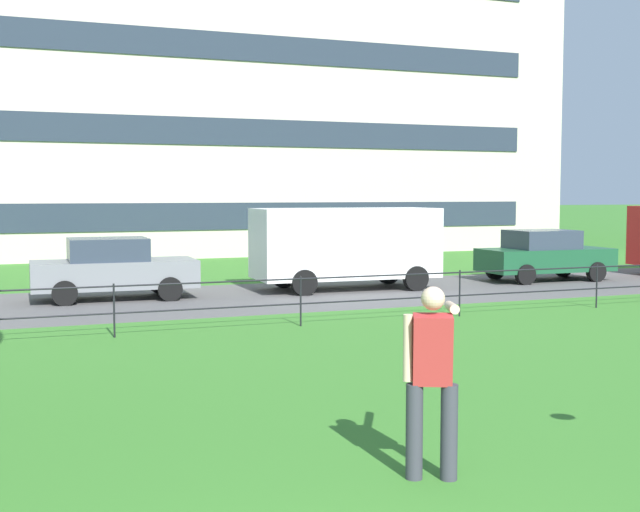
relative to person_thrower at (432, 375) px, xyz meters
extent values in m
cube|color=#565454|center=(-1.77, 13.48, -0.97)|extent=(80.00, 6.05, 0.01)
cylinder|color=black|center=(-1.77, 8.76, -0.48)|extent=(0.04, 0.04, 1.00)
cylinder|color=black|center=(1.87, 8.76, -0.48)|extent=(0.04, 0.04, 1.00)
cylinder|color=black|center=(5.52, 8.76, -0.48)|extent=(0.04, 0.04, 1.00)
cylinder|color=black|center=(9.17, 8.76, -0.48)|extent=(0.04, 0.04, 1.00)
cylinder|color=black|center=(-1.77, 8.76, -0.53)|extent=(36.45, 0.03, 0.03)
cylinder|color=black|center=(-1.77, 8.76, -0.03)|extent=(36.45, 0.03, 0.03)
cylinder|color=#383842|center=(-0.15, 0.06, -0.53)|extent=(0.16, 0.16, 0.90)
cylinder|color=#383842|center=(0.14, -0.08, -0.53)|extent=(0.16, 0.16, 0.90)
cube|color=#B22D2D|center=(0.00, -0.01, 0.24)|extent=(0.45, 0.41, 0.67)
sphere|color=beige|center=(0.00, -0.01, 0.72)|extent=(0.22, 0.22, 0.22)
cylinder|color=beige|center=(0.31, 0.18, 0.59)|extent=(0.35, 0.60, 0.14)
cylinder|color=beige|center=(-0.21, 0.08, 0.26)|extent=(0.09, 0.09, 0.62)
cube|color=slate|center=(-1.05, 14.35, -0.34)|extent=(4.04, 1.79, 0.68)
cube|color=#2D3847|center=(-1.20, 14.36, 0.28)|extent=(1.93, 1.56, 0.56)
cylinder|color=black|center=(0.21, 15.13, -0.68)|extent=(0.60, 0.21, 0.60)
cylinder|color=black|center=(0.17, 13.52, -0.68)|extent=(0.60, 0.21, 0.60)
cylinder|color=black|center=(-2.27, 15.19, -0.68)|extent=(0.60, 0.21, 0.60)
cylinder|color=black|center=(-2.31, 13.57, -0.68)|extent=(0.60, 0.21, 0.60)
cube|color=white|center=(5.16, 14.24, 0.31)|extent=(5.07, 2.14, 1.90)
cube|color=#283342|center=(7.16, 14.16, 0.65)|extent=(0.18, 1.67, 0.76)
cylinder|color=black|center=(6.90, 15.11, -0.64)|extent=(0.69, 0.26, 0.68)
cylinder|color=black|center=(6.83, 13.25, -0.64)|extent=(0.69, 0.26, 0.68)
cylinder|color=black|center=(3.70, 15.22, -0.64)|extent=(0.69, 0.26, 0.68)
cylinder|color=black|center=(3.63, 13.36, -0.64)|extent=(0.69, 0.26, 0.68)
cube|color=#194C2D|center=(11.73, 14.16, -0.34)|extent=(4.04, 1.79, 0.68)
cube|color=#2D3847|center=(11.58, 14.17, 0.28)|extent=(1.93, 1.56, 0.56)
cylinder|color=black|center=(12.99, 14.94, -0.68)|extent=(0.60, 0.21, 0.60)
cylinder|color=black|center=(12.95, 13.33, -0.68)|extent=(0.60, 0.21, 0.60)
cylinder|color=black|center=(10.51, 15.00, -0.68)|extent=(0.60, 0.21, 0.60)
cylinder|color=black|center=(10.47, 13.38, -0.68)|extent=(0.60, 0.21, 0.60)
cube|color=beige|center=(5.64, 33.76, 7.60)|extent=(31.68, 14.99, 17.15)
cube|color=#283342|center=(5.64, 26.23, 0.74)|extent=(26.61, 0.06, 1.10)
cube|color=#283342|center=(5.64, 26.23, 4.17)|extent=(26.61, 0.06, 1.10)
cube|color=#283342|center=(5.64, 26.23, 7.60)|extent=(26.61, 0.06, 1.10)
camera|label=1|loc=(-3.68, -6.62, 1.68)|focal=46.35mm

